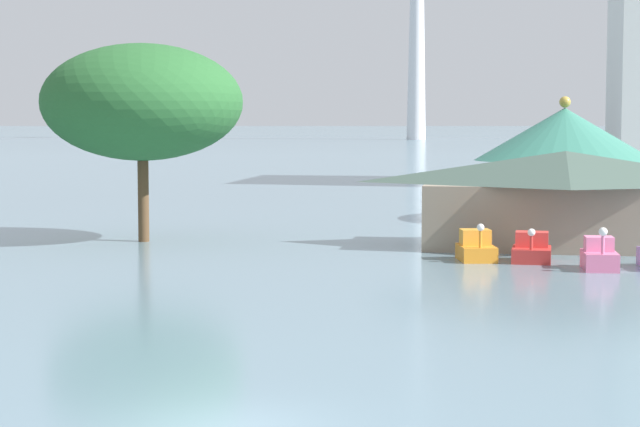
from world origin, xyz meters
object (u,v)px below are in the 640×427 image
Objects in this scene: boathouse at (565,197)px; shoreline_tree_tall_left at (142,102)px; pedal_boat_red at (532,250)px; pedal_boat_orange at (476,248)px; green_roof_pavilion at (564,156)px; pedal_boat_pink at (599,256)px.

shoreline_tree_tall_left reaches higher than boathouse.
shoreline_tree_tall_left is at bearing -102.68° from pedal_boat_red.
boathouse is at bearing 132.50° from pedal_boat_orange.
pedal_boat_red is (2.42, -0.05, -0.03)m from pedal_boat_orange.
green_roof_pavilion is at bearing 155.18° from pedal_boat_orange.
pedal_boat_red is 0.24× the size of shoreline_tree_tall_left.
boathouse is at bearing 1.73° from shoreline_tree_tall_left.
pedal_boat_orange is at bearing -88.81° from pedal_boat_red.
green_roof_pavilion is at bearing 87.73° from boathouse.
boathouse reaches higher than pedal_boat_pink.
pedal_boat_pink is 0.17× the size of boathouse.
green_roof_pavilion is at bearing 36.03° from shoreline_tree_tall_left.
pedal_boat_red is 6.37m from boathouse.
boathouse is (-1.06, 8.02, 1.92)m from pedal_boat_pink.
pedal_boat_orange is 0.25× the size of shoreline_tree_tall_left.
pedal_boat_pink is at bearing -18.44° from shoreline_tree_tall_left.
green_roof_pavilion is (4.70, 20.92, 3.46)m from pedal_boat_orange.
shoreline_tree_tall_left is (-16.99, 5.14, 6.54)m from pedal_boat_orange.
boathouse is at bearing 166.24° from pedal_boat_red.
boathouse reaches higher than pedal_boat_orange.
shoreline_tree_tall_left is at bearing -111.24° from pedal_boat_pink.
pedal_boat_orange is at bearing -102.66° from green_roof_pavilion.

